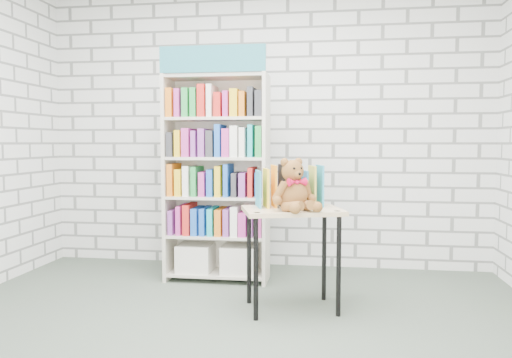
# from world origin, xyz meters

# --- Properties ---
(ground) EXTENTS (4.50, 4.50, 0.00)m
(ground) POSITION_xyz_m (0.00, 0.00, 0.00)
(ground) COLOR #424E41
(ground) RESTS_ON ground
(room_shell) EXTENTS (4.52, 4.02, 2.81)m
(room_shell) POSITION_xyz_m (0.00, 0.00, 1.78)
(room_shell) COLOR silver
(room_shell) RESTS_ON ground
(bookshelf) EXTENTS (0.93, 0.36, 2.10)m
(bookshelf) POSITION_xyz_m (-0.35, 1.36, 0.96)
(bookshelf) COLOR beige
(bookshelf) RESTS_ON ground
(display_table) EXTENTS (0.83, 0.68, 0.77)m
(display_table) POSITION_xyz_m (0.39, 0.63, 0.66)
(display_table) COLOR tan
(display_table) RESTS_ON ground
(table_books) EXTENTS (0.54, 0.35, 0.30)m
(table_books) POSITION_xyz_m (0.36, 0.74, 0.92)
(table_books) COLOR teal
(table_books) RESTS_ON display_table
(teddy_bear) EXTENTS (0.37, 0.36, 0.38)m
(teddy_bear) POSITION_xyz_m (0.41, 0.52, 0.92)
(teddy_bear) COLOR brown
(teddy_bear) RESTS_ON display_table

